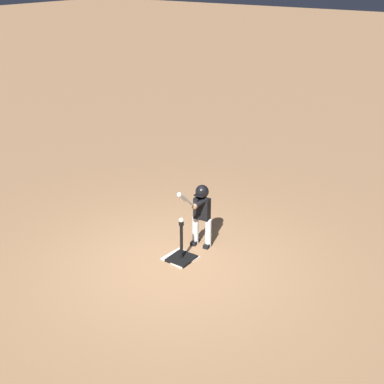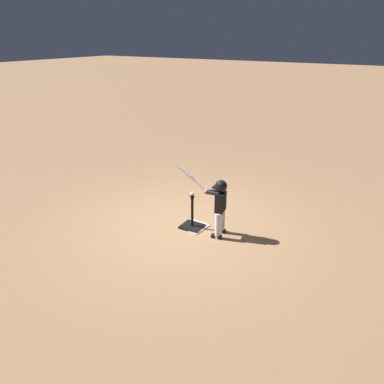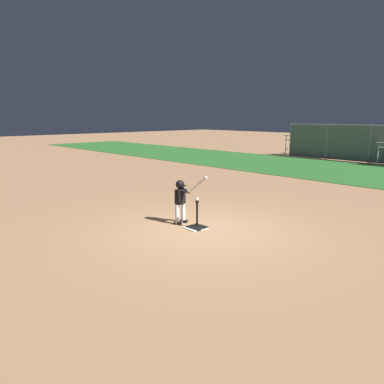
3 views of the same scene
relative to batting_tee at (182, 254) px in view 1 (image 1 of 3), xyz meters
The scene contains 5 objects.
ground_plane 0.24m from the batting_tee, ahead, with size 90.00×90.00×0.00m, color #99704C.
home_plate 0.10m from the batting_tee, 113.04° to the right, with size 0.44×0.44×0.02m, color white.
batting_tee is the anchor object (origin of this frame).
batter_child 0.79m from the batting_tee, behind, with size 0.90×0.35×1.24m.
baseball 0.60m from the batting_tee, ahead, with size 0.07×0.07×0.07m, color white.
Camera 1 is at (5.59, 4.34, 4.33)m, focal length 50.00 mm.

